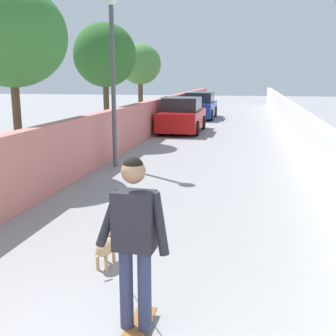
{
  "coord_description": "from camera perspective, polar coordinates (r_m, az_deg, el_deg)",
  "views": [
    {
      "loc": [
        -2.15,
        -1.41,
        2.44
      ],
      "look_at": [
        4.32,
        -0.12,
        1.0
      ],
      "focal_mm": 44.83,
      "sensor_mm": 36.0,
      "label": 1
    }
  ],
  "objects": [
    {
      "name": "ground_plane",
      "position": [
        16.4,
        6.21,
        3.68
      ],
      "size": [
        80.0,
        80.0,
        0.0
      ],
      "primitive_type": "plane",
      "color": "gray"
    },
    {
      "name": "wall_left",
      "position": [
        14.86,
        -5.27,
        5.65
      ],
      "size": [
        48.0,
        0.3,
        1.46
      ],
      "primitive_type": "cube",
      "color": "#CC726B",
      "rests_on": "ground"
    },
    {
      "name": "fence_right",
      "position": [
        14.32,
        16.79,
        5.0
      ],
      "size": [
        48.0,
        0.3,
        1.5
      ],
      "primitive_type": "cube",
      "color": "white",
      "rests_on": "ground"
    },
    {
      "name": "tree_left_near",
      "position": [
        21.9,
        -3.82,
        13.86
      ],
      "size": [
        2.11,
        2.11,
        4.09
      ],
      "color": "brown",
      "rests_on": "ground"
    },
    {
      "name": "tree_left_mid",
      "position": [
        11.31,
        -20.58,
        16.42
      ],
      "size": [
        2.71,
        2.71,
        4.65
      ],
      "color": "brown",
      "rests_on": "ground"
    },
    {
      "name": "tree_left_far",
      "position": [
        16.1,
        -8.58,
        14.89
      ],
      "size": [
        2.3,
        2.3,
        4.38
      ],
      "color": "brown",
      "rests_on": "ground"
    },
    {
      "name": "lamp_post",
      "position": [
        11.49,
        -7.58,
        15.57
      ],
      "size": [
        0.36,
        0.36,
        4.59
      ],
      "color": "#4C4C51",
      "rests_on": "ground"
    },
    {
      "name": "skateboard",
      "position": [
        4.32,
        -4.35,
        -21.02
      ],
      "size": [
        0.81,
        0.24,
        0.08
      ],
      "color": "brown",
      "rests_on": "ground"
    },
    {
      "name": "person_skateboarder",
      "position": [
        3.87,
        -4.6,
        -8.61
      ],
      "size": [
        0.24,
        0.71,
        1.67
      ],
      "color": "#333859",
      "rests_on": "skateboard"
    },
    {
      "name": "dog",
      "position": [
        5.65,
        -8.35,
        -10.37
      ],
      "size": [
        1.74,
        0.93,
        1.06
      ],
      "color": "tan",
      "rests_on": "ground"
    },
    {
      "name": "car_near",
      "position": [
        18.9,
        1.93,
        7.06
      ],
      "size": [
        3.87,
        1.8,
        1.54
      ],
      "color": "#B71414",
      "rests_on": "ground"
    },
    {
      "name": "car_far",
      "position": [
        25.3,
        4.35,
        8.37
      ],
      "size": [
        4.19,
        1.8,
        1.54
      ],
      "color": "navy",
      "rests_on": "ground"
    }
  ]
}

